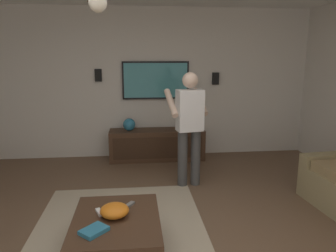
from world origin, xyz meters
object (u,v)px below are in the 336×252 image
object	(u,v)px
bowl	(114,211)
wall_speaker_right	(98,75)
remote_black	(107,213)
book	(94,231)
wall_speaker_left	(216,79)
remote_white	(99,212)
media_console	(157,145)
vase_round	(129,124)
remote_grey	(129,205)
person_standing	(189,123)
tv	(156,80)
coffee_table	(116,228)

from	to	relation	value
bowl	wall_speaker_right	size ratio (longest dim) A/B	1.22
remote_black	wall_speaker_right	distance (m)	3.29
book	wall_speaker_left	distance (m)	4.01
remote_white	remote_black	bearing A→B (deg)	-128.48
remote_white	wall_speaker_left	bearing A→B (deg)	-53.10
media_console	remote_white	size ratio (longest dim) A/B	11.33
wall_speaker_right	vase_round	bearing A→B (deg)	-115.55
remote_grey	wall_speaker_left	distance (m)	3.49
remote_grey	book	distance (m)	0.55
book	wall_speaker_right	xyz separation A→B (m)	(3.40, 0.27, 1.10)
person_standing	remote_black	size ratio (longest dim) A/B	10.93
tv	coffee_table	bearing A→B (deg)	-10.48
remote_white	remote_black	world-z (taller)	same
wall_speaker_left	wall_speaker_right	world-z (taller)	wall_speaker_right
book	person_standing	bearing A→B (deg)	-167.16
remote_white	remote_black	distance (m)	0.08
remote_black	remote_grey	xyz separation A→B (m)	(0.14, -0.20, 0.00)
remote_white	book	bearing A→B (deg)	156.44
media_console	remote_grey	size ratio (longest dim) A/B	11.33
bowl	remote_white	xyz separation A→B (m)	(0.08, 0.15, -0.05)
tv	bowl	distance (m)	3.32
remote_white	wall_speaker_left	distance (m)	3.72
media_console	wall_speaker_right	world-z (taller)	wall_speaker_right
remote_black	book	world-z (taller)	book
media_console	remote_black	size ratio (longest dim) A/B	11.33
bowl	wall_speaker_left	distance (m)	3.70
bowl	remote_grey	world-z (taller)	bowl
vase_round	remote_black	bearing A→B (deg)	176.42
bowl	remote_black	world-z (taller)	bowl
vase_round	wall_speaker_right	xyz separation A→B (m)	(0.25, 0.53, 0.86)
person_standing	remote_grey	size ratio (longest dim) A/B	10.93
bowl	remote_white	world-z (taller)	bowl
coffee_table	tv	distance (m)	3.40
person_standing	book	distance (m)	2.28
coffee_table	book	world-z (taller)	book
vase_round	wall_speaker_right	distance (m)	1.04
coffee_table	remote_white	bearing A→B (deg)	55.71
person_standing	bowl	xyz separation A→B (m)	(-1.64, 0.97, -0.47)
book	wall_speaker_left	bearing A→B (deg)	-165.35
wall_speaker_left	wall_speaker_right	xyz separation A→B (m)	(0.00, 2.14, 0.07)
person_standing	remote_black	bearing A→B (deg)	136.46
bowl	book	size ratio (longest dim) A/B	1.22
person_standing	vase_round	xyz separation A→B (m)	(1.24, 0.87, -0.27)
vase_round	coffee_table	bearing A→B (deg)	178.24
remote_white	vase_round	distance (m)	2.83
coffee_table	remote_grey	distance (m)	0.28
remote_black	media_console	bearing A→B (deg)	134.52
tv	wall_speaker_right	bearing A→B (deg)	-90.74
coffee_table	bowl	bearing A→B (deg)	23.40
remote_grey	wall_speaker_right	bearing A→B (deg)	43.84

